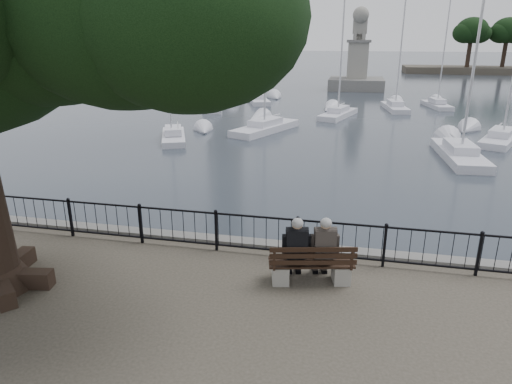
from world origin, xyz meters
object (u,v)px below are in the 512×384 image
(person_left, at_px, (296,251))
(person_right, at_px, (323,251))
(lion_monument, at_px, (357,69))
(bench, at_px, (311,269))

(person_left, xyz_separation_m, person_right, (0.57, 0.13, 0.00))
(person_right, bearing_deg, lion_monument, 89.62)
(bench, bearing_deg, person_left, 175.36)
(bench, relative_size, person_left, 1.24)
(person_left, distance_m, lion_monument, 48.50)
(person_right, bearing_deg, bench, -145.00)
(bench, distance_m, lion_monument, 48.53)
(bench, bearing_deg, person_right, 35.00)
(bench, height_order, lion_monument, lion_monument)
(person_right, bearing_deg, person_left, -167.08)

